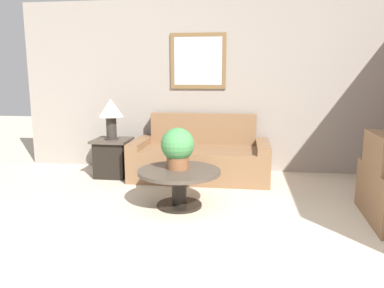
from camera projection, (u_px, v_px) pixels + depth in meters
ground_plane at (232, 279)px, 2.74m from camera, size 20.00×20.00×0.00m
wall_back at (240, 86)px, 5.68m from camera, size 6.89×0.09×2.60m
couch_main at (200, 158)px, 5.43m from camera, size 1.95×0.92×0.90m
coffee_table at (179, 180)px, 4.21m from camera, size 0.93×0.93×0.43m
side_table at (113, 157)px, 5.50m from camera, size 0.52×0.52×0.56m
table_lamp at (111, 112)px, 5.37m from camera, size 0.36×0.36×0.58m
potted_plant_on_table at (178, 147)px, 4.20m from camera, size 0.38×0.38×0.47m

